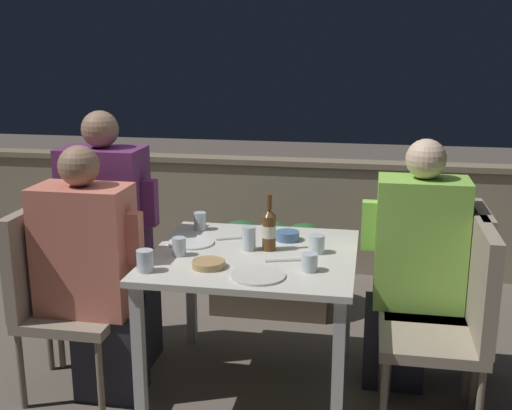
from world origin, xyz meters
The scene contains 24 objects.
ground_plane centered at (0.00, 0.00, 0.00)m, with size 16.00×16.00×0.00m, color #665B51.
parapet_wall centered at (0.00, 1.78, 0.43)m, with size 9.00×0.18×0.85m.
dining_table centered at (0.00, 0.00, 0.63)m, with size 0.98×0.94×0.71m.
planter_hedge centered at (-0.06, 0.97, 0.33)m, with size 0.74×0.47×0.58m.
chair_left_near centered at (-0.95, -0.19, 0.54)m, with size 0.46×0.46×0.93m.
person_coral_top centered at (-0.74, -0.19, 0.62)m, with size 0.51×0.26×1.24m.
chair_left_far centered at (-1.00, 0.18, 0.54)m, with size 0.46×0.46×0.93m.
person_purple_stripe centered at (-0.80, 0.18, 0.68)m, with size 0.50×0.26×1.36m.
chair_right_near centered at (0.94, -0.15, 0.54)m, with size 0.46×0.46×0.93m.
chair_right_far centered at (0.97, 0.18, 0.54)m, with size 0.46×0.46×0.93m.
person_green_blouse centered at (0.76, 0.18, 0.63)m, with size 0.50×0.26×1.26m.
beer_bottle centered at (0.07, 0.06, 0.82)m, with size 0.07×0.07×0.28m.
plate_0 centered at (-0.33, 0.09, 0.72)m, with size 0.23×0.23×0.01m.
plate_1 centered at (0.08, -0.31, 0.72)m, with size 0.24×0.24×0.01m.
bowl_0 centered at (-0.16, -0.23, 0.73)m, with size 0.15×0.15×0.03m.
bowl_1 centered at (0.14, 0.23, 0.74)m, with size 0.12×0.12×0.05m.
glass_cup_0 centered at (-0.35, 0.33, 0.76)m, with size 0.07×0.07×0.10m.
glass_cup_1 centered at (-0.42, -0.33, 0.76)m, with size 0.07×0.07×0.10m.
glass_cup_2 centered at (0.30, 0.05, 0.76)m, with size 0.07×0.07×0.09m.
glass_cup_3 centered at (-0.34, -0.10, 0.76)m, with size 0.06×0.06×0.09m.
glass_cup_4 centered at (0.29, -0.20, 0.75)m, with size 0.07×0.07×0.08m.
glass_cup_5 centered at (-0.03, 0.04, 0.77)m, with size 0.07×0.07×0.12m.
fork_0 centered at (0.16, -0.09, 0.72)m, with size 0.17×0.07×0.01m.
fork_1 centered at (-0.14, 0.20, 0.72)m, with size 0.16×0.08×0.01m.
Camera 1 is at (0.53, -2.87, 1.71)m, focal length 45.00 mm.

